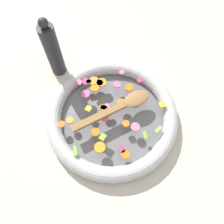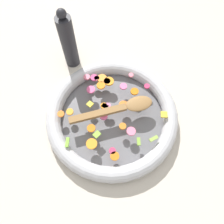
% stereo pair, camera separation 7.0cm
% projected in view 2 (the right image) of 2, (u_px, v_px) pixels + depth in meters
% --- Properties ---
extents(ground_plane, '(4.00, 4.00, 0.00)m').
position_uv_depth(ground_plane, '(112.00, 118.00, 0.77)').
color(ground_plane, beige).
extents(skillet, '(0.45, 0.45, 0.05)m').
position_uv_depth(skillet, '(112.00, 116.00, 0.75)').
color(skillet, slate).
rests_on(skillet, ground_plane).
extents(chopped_vegetables, '(0.33, 0.36, 0.01)m').
position_uv_depth(chopped_vegetables, '(107.00, 105.00, 0.73)').
color(chopped_vegetables, orange).
rests_on(chopped_vegetables, skillet).
extents(wooden_spoon, '(0.12, 0.28, 0.01)m').
position_uv_depth(wooden_spoon, '(121.00, 108.00, 0.71)').
color(wooden_spoon, olive).
rests_on(wooden_spoon, chopped_vegetables).
extents(pepper_mill, '(0.05, 0.05, 0.25)m').
position_uv_depth(pepper_mill, '(68.00, 41.00, 0.77)').
color(pepper_mill, '#232328').
rests_on(pepper_mill, ground_plane).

